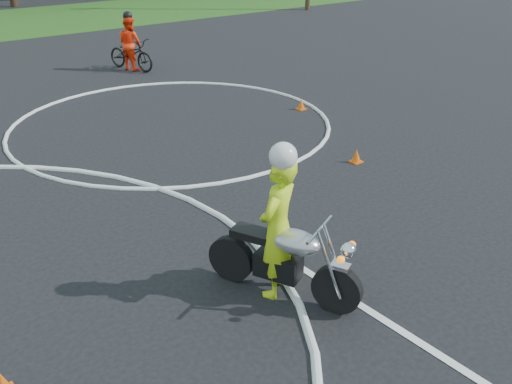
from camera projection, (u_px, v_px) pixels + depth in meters
primary_motorcycle at (285, 259)px, 7.67m from camera, size 1.11×2.15×1.20m
rider_primary_grp at (278, 224)px, 7.55m from camera, size 0.87×0.74×2.23m
rider_second_grp at (131, 49)px, 19.65m from camera, size 1.24×2.17×1.97m
traffic_cones at (187, 296)px, 7.66m from camera, size 16.32×11.54×0.30m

